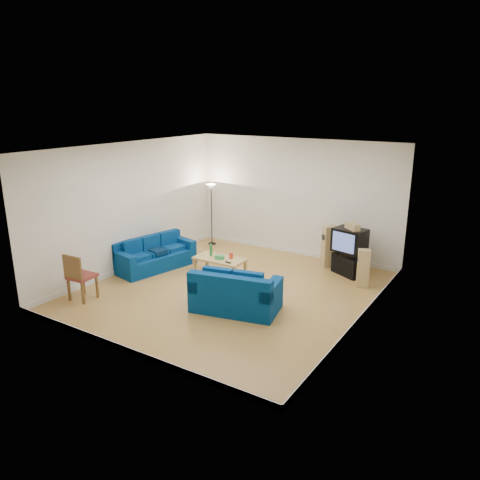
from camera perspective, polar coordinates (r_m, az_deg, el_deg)
The scene contains 16 objects.
room at distance 10.20m, azimuth -1.20°, elevation 1.84°, with size 6.01×6.51×3.21m.
sofa_three_seat at distance 12.22m, azimuth -10.45°, elevation -2.04°, with size 1.30×2.18×0.79m.
sofa_loveseat at distance 9.60m, azimuth -0.60°, elevation -6.80°, with size 1.91×1.33×0.87m.
coffee_table at distance 11.46m, azimuth -2.50°, elevation -2.47°, with size 1.26×0.64×0.46m.
bottle at distance 11.56m, azimuth -3.56°, elevation -1.26°, with size 0.07×0.07×0.29m, color #197233.
tissue_box at distance 11.36m, azimuth -2.52°, elevation -2.11°, with size 0.22×0.12×0.09m, color green.
red_canister at distance 11.40m, azimuth -1.09°, elevation -1.91°, with size 0.10×0.10×0.14m, color red.
remote at distance 11.11m, azimuth -1.47°, elevation -2.74°, with size 0.16×0.05×0.02m, color black.
tv_stand at distance 11.89m, azimuth 13.14°, elevation -2.97°, with size 0.81×0.45×0.49m, color black.
av_receiver at distance 11.75m, azimuth 13.42°, elevation -1.68°, with size 0.45×0.36×0.10m, color black.
television at distance 11.69m, azimuth 13.22°, elevation -0.01°, with size 0.85×0.70×0.58m.
centre_speaker at distance 11.54m, azimuth 13.55°, elevation 1.63°, with size 0.44×0.18×0.15m, color tan.
speaker_left at distance 12.24m, azimuth 10.77°, elevation -0.77°, with size 0.40×0.41×1.09m.
speaker_right at distance 11.13m, azimuth 14.78°, elevation -3.35°, with size 0.33×0.30×0.90m.
floor_lamp at distance 13.74m, azimuth -3.53°, elevation 5.50°, with size 0.31×0.31×1.82m.
dining_chair at distance 10.57m, azimuth -19.06°, elevation -4.03°, with size 0.53×0.53×1.05m.
Camera 1 is at (5.45, -8.22, 4.16)m, focal length 35.00 mm.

